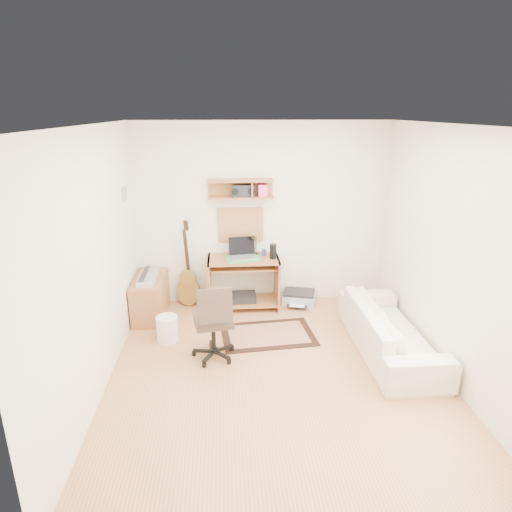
{
  "coord_description": "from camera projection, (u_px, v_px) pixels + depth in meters",
  "views": [
    {
      "loc": [
        -0.53,
        -4.17,
        2.74
      ],
      "look_at": [
        -0.15,
        1.05,
        1.0
      ],
      "focal_mm": 31.09,
      "sensor_mm": 36.0,
      "label": 1
    }
  ],
  "objects": [
    {
      "name": "task_chair",
      "position": [
        213.0,
        320.0,
        5.01
      ],
      "size": [
        0.55,
        0.55,
        0.93
      ],
      "primitive_type": null,
      "rotation": [
        0.0,
        0.0,
        0.16
      ],
      "color": "#3C2C23",
      "rests_on": "floor"
    },
    {
      "name": "music_keyboard",
      "position": [
        149.0,
        276.0,
        6.02
      ],
      "size": [
        0.22,
        0.7,
        0.06
      ],
      "primitive_type": "cube",
      "color": "#B2B5BA",
      "rests_on": "cabinet"
    },
    {
      "name": "cabinet",
      "position": [
        150.0,
        297.0,
        6.11
      ],
      "size": [
        0.4,
        0.9,
        0.55
      ],
      "primitive_type": "cube",
      "color": "#A15E39",
      "rests_on": "floor"
    },
    {
      "name": "sofa",
      "position": [
        391.0,
        322.0,
        5.17
      ],
      "size": [
        0.55,
        1.9,
        0.74
      ],
      "primitive_type": "imported",
      "rotation": [
        0.0,
        0.0,
        1.57
      ],
      "color": "beige",
      "rests_on": "floor"
    },
    {
      "name": "printer",
      "position": [
        299.0,
        298.0,
        6.55
      ],
      "size": [
        0.54,
        0.47,
        0.18
      ],
      "primitive_type": "cube",
      "rotation": [
        0.0,
        0.0,
        -0.26
      ],
      "color": "#A5A8AA",
      "rests_on": "floor"
    },
    {
      "name": "speaker",
      "position": [
        273.0,
        251.0,
        6.17
      ],
      "size": [
        0.1,
        0.1,
        0.21
      ],
      "primitive_type": "cylinder",
      "color": "black",
      "rests_on": "desk"
    },
    {
      "name": "left_wall",
      "position": [
        94.0,
        265.0,
        4.31
      ],
      "size": [
        0.01,
        4.0,
        2.6
      ],
      "primitive_type": "cube",
      "color": "silver",
      "rests_on": "ground"
    },
    {
      "name": "wall_photo",
      "position": [
        124.0,
        194.0,
        5.6
      ],
      "size": [
        0.02,
        0.2,
        0.15
      ],
      "primitive_type": "cube",
      "color": "#4C8CBF",
      "rests_on": "left_wall"
    },
    {
      "name": "waste_basket",
      "position": [
        167.0,
        328.0,
        5.48
      ],
      "size": [
        0.29,
        0.29,
        0.32
      ],
      "primitive_type": "cylinder",
      "rotation": [
        0.0,
        0.0,
        -0.1
      ],
      "color": "white",
      "rests_on": "floor"
    },
    {
      "name": "boombox",
      "position": [
        243.0,
        190.0,
        6.06
      ],
      "size": [
        0.31,
        0.14,
        0.16
      ],
      "primitive_type": "cube",
      "color": "black",
      "rests_on": "wall_shelf"
    },
    {
      "name": "desk",
      "position": [
        244.0,
        283.0,
        6.34
      ],
      "size": [
        1.0,
        0.55,
        0.75
      ],
      "primitive_type": null,
      "color": "#A15E39",
      "rests_on": "floor"
    },
    {
      "name": "wall_shelf",
      "position": [
        241.0,
        189.0,
        6.06
      ],
      "size": [
        0.9,
        0.25,
        0.26
      ],
      "primitive_type": "cube",
      "color": "#A15E39",
      "rests_on": "back_wall"
    },
    {
      "name": "desk_lamp",
      "position": [
        256.0,
        245.0,
        6.32
      ],
      "size": [
        0.1,
        0.1,
        0.29
      ],
      "primitive_type": null,
      "color": "black",
      "rests_on": "desk"
    },
    {
      "name": "cork_board",
      "position": [
        241.0,
        225.0,
        6.33
      ],
      "size": [
        0.64,
        0.03,
        0.49
      ],
      "primitive_type": "cube",
      "color": "tan",
      "rests_on": "back_wall"
    },
    {
      "name": "back_wall",
      "position": [
        262.0,
        215.0,
        6.33
      ],
      "size": [
        3.6,
        0.01,
        2.6
      ],
      "primitive_type": "cube",
      "color": "silver",
      "rests_on": "ground"
    },
    {
      "name": "rug",
      "position": [
        268.0,
        334.0,
        5.64
      ],
      "size": [
        1.23,
        0.88,
        0.02
      ],
      "primitive_type": "cube",
      "rotation": [
        0.0,
        0.0,
        0.1
      ],
      "color": "tan",
      "rests_on": "floor"
    },
    {
      "name": "guitar",
      "position": [
        187.0,
        264.0,
        6.33
      ],
      "size": [
        0.37,
        0.28,
        1.25
      ],
      "primitive_type": null,
      "rotation": [
        0.0,
        0.0,
        -0.23
      ],
      "color": "olive",
      "rests_on": "floor"
    },
    {
      "name": "right_wall",
      "position": [
        453.0,
        256.0,
        4.56
      ],
      "size": [
        0.01,
        4.0,
        2.6
      ],
      "primitive_type": "cube",
      "color": "silver",
      "rests_on": "ground"
    },
    {
      "name": "floor",
      "position": [
        277.0,
        373.0,
        4.84
      ],
      "size": [
        3.6,
        4.0,
        0.01
      ],
      "primitive_type": "cube",
      "color": "tan",
      "rests_on": "ground"
    },
    {
      "name": "pencil_cup",
      "position": [
        264.0,
        252.0,
        6.32
      ],
      "size": [
        0.06,
        0.06,
        0.09
      ],
      "primitive_type": "cylinder",
      "color": "#323996",
      "rests_on": "desk"
    },
    {
      "name": "laptop",
      "position": [
        243.0,
        249.0,
        6.16
      ],
      "size": [
        0.42,
        0.42,
        0.28
      ],
      "primitive_type": null,
      "rotation": [
        0.0,
        0.0,
        0.16
      ],
      "color": "silver",
      "rests_on": "desk"
    },
    {
      "name": "ceiling",
      "position": [
        281.0,
        124.0,
        4.02
      ],
      "size": [
        3.6,
        4.0,
        0.01
      ],
      "primitive_type": "cube",
      "color": "white",
      "rests_on": "ground"
    }
  ]
}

